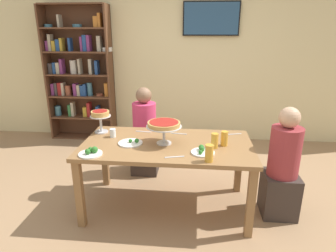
% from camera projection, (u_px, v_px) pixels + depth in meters
% --- Properties ---
extents(ground_plane, '(12.00, 12.00, 0.00)m').
position_uv_depth(ground_plane, '(167.00, 206.00, 3.17)').
color(ground_plane, '#9E7A56').
extents(rear_partition, '(8.00, 0.12, 2.80)m').
position_uv_depth(rear_partition, '(180.00, 56.00, 4.80)').
color(rear_partition, beige).
rests_on(rear_partition, ground_plane).
extents(dining_table, '(1.71, 0.92, 0.74)m').
position_uv_depth(dining_table, '(167.00, 151.00, 2.96)').
color(dining_table, olive).
rests_on(dining_table, ground_plane).
extents(bookshelf, '(1.14, 0.30, 2.21)m').
position_uv_depth(bookshelf, '(79.00, 73.00, 4.86)').
color(bookshelf, brown).
rests_on(bookshelf, ground_plane).
extents(television, '(0.87, 0.05, 0.51)m').
position_uv_depth(television, '(211.00, 19.00, 4.48)').
color(television, black).
extents(diner_head_east, '(0.34, 0.34, 1.15)m').
position_uv_depth(diner_head_east, '(282.00, 171.00, 2.90)').
color(diner_head_east, '#382D28').
rests_on(diner_head_east, ground_plane).
extents(diner_far_left, '(0.34, 0.34, 1.15)m').
position_uv_depth(diner_far_left, '(145.00, 137.00, 3.80)').
color(diner_far_left, '#382D28').
rests_on(diner_far_left, ground_plane).
extents(deep_dish_pizza_stand, '(0.35, 0.35, 0.23)m').
position_uv_depth(deep_dish_pizza_stand, '(164.00, 125.00, 2.87)').
color(deep_dish_pizza_stand, silver).
rests_on(deep_dish_pizza_stand, dining_table).
extents(personal_pizza_stand, '(0.23, 0.23, 0.25)m').
position_uv_depth(personal_pizza_stand, '(100.00, 116.00, 3.19)').
color(personal_pizza_stand, silver).
rests_on(personal_pizza_stand, dining_table).
extents(salad_plate_near_diner, '(0.22, 0.22, 0.07)m').
position_uv_depth(salad_plate_near_diner, '(91.00, 152.00, 2.67)').
color(salad_plate_near_diner, white).
rests_on(salad_plate_near_diner, dining_table).
extents(salad_plate_far_diner, '(0.24, 0.24, 0.06)m').
position_uv_depth(salad_plate_far_diner, '(131.00, 143.00, 2.92)').
color(salad_plate_far_diner, white).
rests_on(salad_plate_far_diner, dining_table).
extents(salad_plate_spare, '(0.22, 0.22, 0.07)m').
position_uv_depth(salad_plate_spare, '(202.00, 151.00, 2.70)').
color(salad_plate_spare, white).
rests_on(salad_plate_spare, dining_table).
extents(beer_glass_amber_tall, '(0.07, 0.07, 0.15)m').
position_uv_depth(beer_glass_amber_tall, '(215.00, 141.00, 2.80)').
color(beer_glass_amber_tall, gold).
rests_on(beer_glass_amber_tall, dining_table).
extents(beer_glass_amber_short, '(0.07, 0.07, 0.15)m').
position_uv_depth(beer_glass_amber_short, '(224.00, 139.00, 2.85)').
color(beer_glass_amber_short, gold).
rests_on(beer_glass_amber_short, dining_table).
extents(beer_glass_amber_spare, '(0.07, 0.07, 0.16)m').
position_uv_depth(beer_glass_amber_spare, '(209.00, 153.00, 2.51)').
color(beer_glass_amber_spare, gold).
rests_on(beer_glass_amber_spare, dining_table).
extents(water_glass_clear_near, '(0.06, 0.06, 0.09)m').
position_uv_depth(water_glass_clear_near, '(113.00, 133.00, 3.09)').
color(water_glass_clear_near, white).
rests_on(water_glass_clear_near, dining_table).
extents(cutlery_fork_near, '(0.18, 0.04, 0.00)m').
position_uv_depth(cutlery_fork_near, '(179.00, 134.00, 3.20)').
color(cutlery_fork_near, silver).
rests_on(cutlery_fork_near, dining_table).
extents(cutlery_knife_near, '(0.18, 0.07, 0.00)m').
position_uv_depth(cutlery_knife_near, '(234.00, 134.00, 3.18)').
color(cutlery_knife_near, silver).
rests_on(cutlery_knife_near, dining_table).
extents(cutlery_fork_far, '(0.18, 0.03, 0.00)m').
position_uv_depth(cutlery_fork_far, '(144.00, 132.00, 3.26)').
color(cutlery_fork_far, silver).
rests_on(cutlery_fork_far, dining_table).
extents(cutlery_knife_far, '(0.18, 0.06, 0.00)m').
position_uv_depth(cutlery_knife_far, '(175.00, 157.00, 2.62)').
color(cutlery_knife_far, silver).
rests_on(cutlery_knife_far, dining_table).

